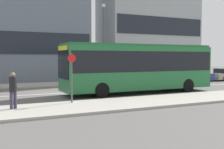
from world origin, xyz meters
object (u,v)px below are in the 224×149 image
Objects in this scene: bus_stop_sign at (72,74)px; street_lamp at (104,35)px; pedestrian_near_stop at (13,88)px; parked_car_0 at (194,75)px; city_bus at (139,65)px.

street_lamp is at bearing 58.16° from bus_stop_sign.
bus_stop_sign is 0.35× the size of street_lamp.
street_lamp is (9.44, 10.94, 3.55)m from pedestrian_near_stop.
street_lamp is at bearing 168.10° from parked_car_0.
city_bus is at bearing 175.25° from pedestrian_near_stop.
pedestrian_near_stop is at bearing -157.74° from city_bus.
bus_stop_sign is at bearing -152.65° from city_bus.
parked_car_0 is at bearing 178.81° from pedestrian_near_stop.
pedestrian_near_stop is at bearing -154.68° from parked_car_0.
pedestrian_near_stop is 14.89m from street_lamp.
street_lamp reaches higher than bus_stop_sign.
pedestrian_near_stop is (-8.91, -3.56, -0.88)m from city_bus.
city_bus reaches higher than parked_car_0.
city_bus is 2.79× the size of parked_car_0.
pedestrian_near_stop is (-18.92, -8.95, 0.43)m from parked_car_0.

